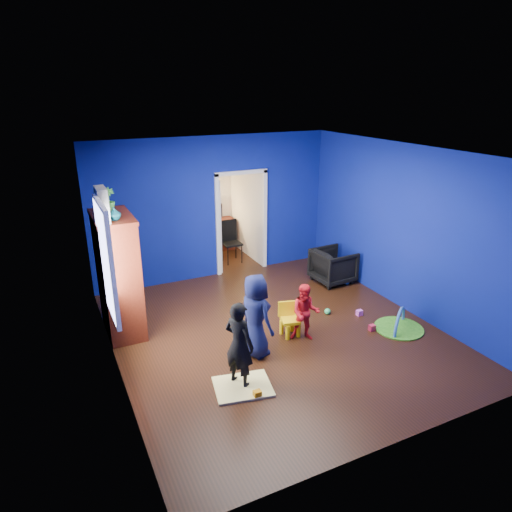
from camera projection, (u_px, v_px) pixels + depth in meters
name	position (u px, v px, depth m)	size (l,w,h in m)	color
floor	(276.00, 333.00, 7.45)	(5.00, 5.50, 0.01)	black
ceiling	(280.00, 153.00, 6.44)	(5.00, 5.50, 0.01)	white
wall_back	(214.00, 209.00, 9.27)	(5.00, 0.02, 2.90)	navy
wall_front	(406.00, 332.00, 4.62)	(5.00, 0.02, 2.90)	navy
wall_left	(109.00, 277.00, 5.93)	(0.02, 5.50, 2.90)	navy
wall_right	(404.00, 229.00, 7.96)	(0.02, 5.50, 2.90)	navy
alcove	(226.00, 205.00, 10.32)	(1.00, 1.75, 2.50)	silver
armchair	(333.00, 266.00, 9.29)	(0.74, 0.76, 0.70)	black
child_black	(239.00, 344.00, 5.97)	(0.44, 0.29, 1.22)	black
child_navy	(255.00, 316.00, 6.65)	(0.62, 0.41, 1.28)	#101A3B
toddler_red	(305.00, 313.00, 7.12)	(0.45, 0.35, 0.93)	red
vase	(114.00, 213.00, 6.59)	(0.19, 0.19, 0.19)	#0B4C5D
potted_plant	(108.00, 200.00, 7.00)	(0.21, 0.21, 0.37)	green
tv_armoire	(118.00, 275.00, 7.22)	(0.58, 1.14, 1.96)	#3F130A
crt_tv	(121.00, 272.00, 7.22)	(0.46, 0.70, 0.54)	silver
yellow_blanket	(243.00, 387.00, 6.09)	(0.75, 0.60, 0.03)	#F2E07A
hopper_ball	(246.00, 335.00, 7.00)	(0.38, 0.38, 0.38)	yellow
kid_chair	(290.00, 321.00, 7.30)	(0.28, 0.28, 0.50)	yellow
play_mat	(399.00, 328.00, 7.57)	(0.80, 0.80, 0.02)	green
toy_arch	(399.00, 328.00, 7.57)	(0.72, 0.72, 0.05)	#3F8CD8
window_left	(105.00, 261.00, 6.20)	(0.03, 0.95, 1.55)	white
curtain	(110.00, 267.00, 6.82)	(0.14, 0.42, 2.40)	slate
doorway	(241.00, 224.00, 9.65)	(1.16, 0.10, 2.10)	white
study_desk	(217.00, 235.00, 11.16)	(0.88, 0.44, 0.75)	#3D140A
desk_monitor	(214.00, 211.00, 11.06)	(0.40, 0.05, 0.32)	black
desk_lamp	(204.00, 213.00, 10.91)	(0.14, 0.14, 0.14)	#FFD88C
folding_chair	(232.00, 243.00, 10.32)	(0.40, 0.40, 0.92)	black
book_shelf	(213.00, 166.00, 10.68)	(0.88, 0.24, 0.04)	white
toy_0	(372.00, 328.00, 7.51)	(0.10, 0.08, 0.10)	red
toy_1	(347.00, 282.00, 9.26)	(0.11, 0.11, 0.11)	blue
toy_2	(257.00, 394.00, 5.89)	(0.10, 0.08, 0.10)	orange
toy_3	(328.00, 311.00, 8.05)	(0.11, 0.11, 0.11)	green
toy_4	(359.00, 313.00, 8.00)	(0.10, 0.08, 0.10)	#DA52CA
toy_5	(241.00, 336.00, 7.26)	(0.10, 0.08, 0.10)	#297DEA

